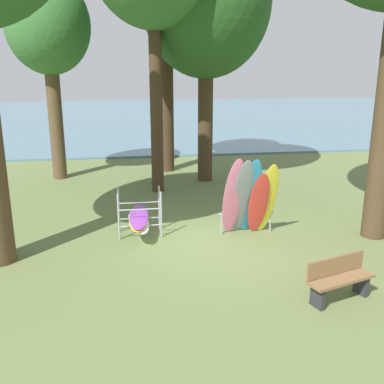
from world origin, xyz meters
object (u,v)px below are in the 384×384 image
(leaning_board_pile, at_px, (249,199))
(tree_deep_back, at_px, (48,29))
(tree_far_left_back, at_px, (206,3))
(board_storage_rack, at_px, (139,218))
(park_bench, at_px, (339,278))

(leaning_board_pile, bearing_deg, tree_deep_back, 128.18)
(tree_far_left_back, height_order, leaning_board_pile, tree_far_left_back)
(tree_far_left_back, relative_size, leaning_board_pile, 4.15)
(tree_far_left_back, xyz_separation_m, board_storage_rack, (-2.81, -5.57, -6.05))
(tree_deep_back, bearing_deg, park_bench, -58.58)
(leaning_board_pile, distance_m, park_bench, 3.61)
(tree_deep_back, relative_size, park_bench, 5.21)
(tree_far_left_back, relative_size, tree_deep_back, 1.22)
(tree_deep_back, bearing_deg, leaning_board_pile, -51.82)
(tree_deep_back, distance_m, leaning_board_pile, 10.43)
(tree_deep_back, relative_size, board_storage_rack, 3.57)
(tree_far_left_back, height_order, board_storage_rack, tree_far_left_back)
(board_storage_rack, distance_m, park_bench, 5.49)
(leaning_board_pile, relative_size, park_bench, 1.53)
(board_storage_rack, bearing_deg, park_bench, -47.71)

